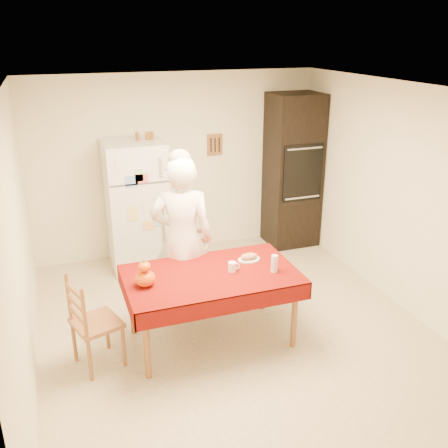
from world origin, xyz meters
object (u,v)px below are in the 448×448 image
chair_far (193,262)px  chair_left (90,320)px  dining_table (211,280)px  wine_glass (274,264)px  refrigerator (137,206)px  oven_cabinet (293,171)px  pumpkin_lower (145,278)px  coffee_mug (232,267)px  bread_plate (249,260)px  seated_woman (182,240)px

chair_far → chair_left: (-1.25, -0.86, 0.00)m
dining_table → chair_far: chair_far is taller
chair_far → wine_glass: 1.18m
refrigerator → chair_left: 2.24m
oven_cabinet → pumpkin_lower: bearing=-141.0°
dining_table → pumpkin_lower: size_ratio=8.54×
wine_glass → refrigerator: bearing=114.0°
chair_left → pumpkin_lower: chair_left is taller
refrigerator → dining_table: size_ratio=1.00×
chair_far → chair_left: bearing=-144.9°
oven_cabinet → coffee_mug: (-1.70, -2.08, -0.29)m
wine_glass → chair_left: bearing=176.1°
oven_cabinet → wine_glass: size_ratio=12.50×
bread_plate → refrigerator: bearing=114.1°
oven_cabinet → pumpkin_lower: 3.32m
dining_table → oven_cabinet: bearing=47.0°
refrigerator → oven_cabinet: bearing=1.2°
oven_cabinet → wine_glass: 2.59m
chair_left → bread_plate: size_ratio=3.96×
refrigerator → oven_cabinet: (2.28, 0.05, 0.25)m
dining_table → wine_glass: wine_glass is taller
seated_woman → bread_plate: (0.60, -0.40, -0.15)m
dining_table → seated_woman: 0.61m
chair_left → coffee_mug: 1.44m
refrigerator → dining_table: refrigerator is taller
coffee_mug → wine_glass: bearing=-19.6°
seated_woman → bread_plate: bearing=164.1°
refrigerator → chair_far: bearing=-70.8°
dining_table → coffee_mug: coffee_mug is taller
chair_left → oven_cabinet: bearing=-74.1°
oven_cabinet → wine_glass: (-1.31, -2.22, -0.25)m
bread_plate → chair_far: bearing=121.9°
dining_table → wine_glass: (0.60, -0.17, 0.16)m
chair_far → pumpkin_lower: (-0.71, -0.85, 0.33)m
refrigerator → coffee_mug: size_ratio=17.00×
bread_plate → pumpkin_lower: bearing=-170.8°
pumpkin_lower → bread_plate: 1.14m
refrigerator → coffee_mug: bearing=-74.2°
chair_far → wine_glass: size_ratio=5.40×
refrigerator → wine_glass: size_ratio=9.66×
pumpkin_lower → bread_plate: pumpkin_lower is taller
chair_far → wine_glass: bearing=-60.2°
refrigerator → coffee_mug: 2.12m
oven_cabinet → bread_plate: bearing=-127.3°
seated_woman → pumpkin_lower: (-0.52, -0.59, -0.08)m
bread_plate → chair_left: bearing=-173.3°
oven_cabinet → seated_woman: size_ratio=1.20×
seated_woman → pumpkin_lower: size_ratio=9.23×
chair_left → coffee_mug: chair_left is taller
dining_table → pumpkin_lower: pumpkin_lower is taller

